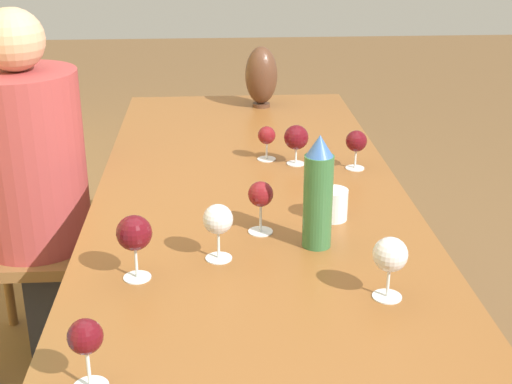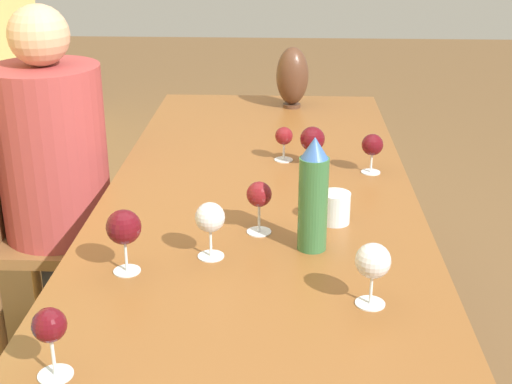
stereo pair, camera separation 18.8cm
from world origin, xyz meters
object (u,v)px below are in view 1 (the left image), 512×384
wine_glass_6 (86,339)px  chair_far (14,226)px  water_bottle (318,193)px  person_far (36,185)px  wine_glass_2 (267,137)px  wine_glass_4 (390,256)px  wine_glass_3 (261,196)px  water_tumbler (333,204)px  wine_glass_7 (356,142)px  vase (261,76)px  wine_glass_0 (134,234)px  wine_glass_1 (296,138)px  wine_glass_5 (218,221)px

wine_glass_6 → chair_far: bearing=20.9°
water_bottle → person_far: bearing=52.1°
wine_glass_2 → wine_glass_4: size_ratio=0.80×
wine_glass_3 → wine_glass_4: wine_glass_4 is taller
wine_glass_6 → person_far: person_far is taller
water_tumbler → wine_glass_7: 0.42m
wine_glass_2 → wine_glass_3: (-0.57, 0.06, 0.02)m
vase → chair_far: (-0.66, 0.91, -0.36)m
water_tumbler → person_far: person_far is taller
wine_glass_0 → wine_glass_7: wine_glass_0 is taller
water_bottle → vase: bearing=2.0°
wine_glass_0 → wine_glass_2: 0.88m
wine_glass_0 → wine_glass_3: size_ratio=1.10×
water_bottle → wine_glass_1: 0.61m
wine_glass_5 → person_far: (0.73, 0.61, -0.18)m
wine_glass_0 → wine_glass_3: (0.23, -0.30, -0.01)m
wine_glass_0 → wine_glass_1: size_ratio=1.17×
wine_glass_3 → wine_glass_4: size_ratio=0.98×
wine_glass_2 → person_far: size_ratio=0.09×
wine_glass_4 → water_bottle: bearing=24.3°
water_tumbler → wine_glass_1: wine_glass_1 is taller
water_tumbler → wine_glass_3: size_ratio=0.60×
wine_glass_3 → wine_glass_7: (0.46, -0.34, -0.01)m
wine_glass_6 → water_bottle: bearing=-41.8°
wine_glass_1 → wine_glass_7: size_ratio=1.03×
person_far → wine_glass_1: bearing=-94.2°
wine_glass_0 → person_far: person_far is taller
water_bottle → wine_glass_0: bearing=108.0°
vase → wine_glass_2: size_ratio=2.20×
chair_far → person_far: bearing=-90.0°
wine_glass_0 → water_bottle: bearing=-72.0°
wine_glass_4 → wine_glass_6: wine_glass_4 is taller
water_tumbler → wine_glass_5: bearing=124.5°
chair_far → vase: bearing=-54.0°
wine_glass_0 → chair_far: size_ratio=0.16×
wine_glass_5 → chair_far: size_ratio=0.15×
water_tumbler → chair_far: (0.51, 1.02, -0.27)m
wine_glass_6 → chair_far: chair_far is taller
wine_glass_3 → chair_far: bearing=54.4°
wine_glass_3 → person_far: size_ratio=0.11×
wine_glass_6 → person_far: bearing=17.0°
water_bottle → wine_glass_2: 0.67m
wine_glass_2 → wine_glass_1: bearing=-118.3°
water_bottle → wine_glass_1: (0.61, -0.02, -0.05)m
water_tumbler → wine_glass_2: (0.50, 0.14, 0.04)m
water_bottle → wine_glass_3: size_ratio=2.07×
water_tumbler → wine_glass_2: 0.52m
vase → chair_far: 1.18m
wine_glass_5 → wine_glass_7: 0.76m
wine_glass_2 → wine_glass_0: bearing=155.5°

